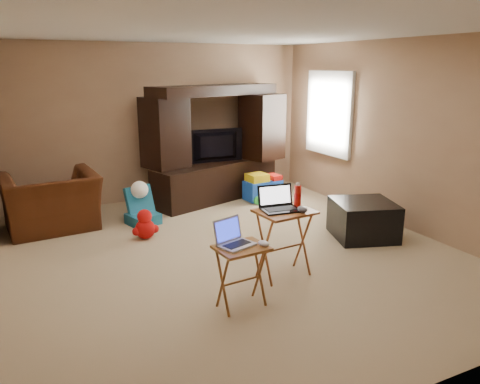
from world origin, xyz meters
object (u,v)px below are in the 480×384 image
water_bottle (298,196)px  ottoman (363,220)px  laptop_right (281,199)px  mouse_left (264,243)px  child_rocker (142,206)px  tray_table_right (284,244)px  mouse_right (302,209)px  laptop_left (237,233)px  recliner (51,202)px  push_toy (263,186)px  plush_toy (145,224)px  tray_table_left (241,277)px  television (217,146)px  entertainment_center (216,144)px

water_bottle → ottoman: bearing=19.5°
laptop_right → mouse_left: (-0.46, -0.47, -0.23)m
child_rocker → tray_table_right: 2.47m
ottoman → mouse_right: bearing=-154.4°
child_rocker → laptop_left: size_ratio=1.71×
laptop_left → mouse_right: size_ratio=2.09×
ottoman → laptop_right: size_ratio=1.95×
recliner → tray_table_right: (2.04, -2.63, -0.02)m
push_toy → laptop_right: (-1.24, -2.61, 0.61)m
plush_toy → water_bottle: size_ratio=1.77×
recliner → mouse_right: (2.17, -2.75, 0.37)m
recliner → ottoman: recliner is taller
child_rocker → tray_table_left: bearing=-101.2°
tray_table_left → push_toy: bearing=53.1°
recliner → push_toy: recliner is taller
television → water_bottle: television is taller
television → push_toy: size_ratio=1.52×
water_bottle → laptop_right: bearing=-166.0°
plush_toy → tray_table_right: size_ratio=0.55×
child_rocker → tray_table_right: bearing=-84.5°
ottoman → mouse_left: mouse_left is taller
mouse_left → entertainment_center: bearing=73.4°
ottoman → plush_toy: bearing=155.1°
television → tray_table_left: television is taller
tray_table_right → television: bearing=74.3°
child_rocker → ottoman: bearing=-51.6°
tray_table_right → push_toy: bearing=60.1°
recliner → mouse_left: (1.54, -3.08, 0.23)m
tray_table_right → mouse_left: bearing=-143.0°
television → mouse_left: (-1.04, -3.44, -0.28)m
ottoman → mouse_left: 2.29m
tray_table_left → mouse_left: size_ratio=4.92×
recliner → mouse_right: 3.52m
mouse_right → plush_toy: bearing=121.8°
recliner → laptop_right: laptop_right is taller
tray_table_right → water_bottle: (0.20, 0.08, 0.47)m
child_rocker → tray_table_left: tray_table_left is taller
mouse_left → recliner: bearing=116.6°
entertainment_center → plush_toy: size_ratio=5.77×
push_toy → water_bottle: (-1.00, -2.55, 0.60)m
tray_table_right → child_rocker: bearing=105.7°
plush_toy → push_toy: size_ratio=0.63×
plush_toy → ottoman: ottoman is taller
entertainment_center → child_rocker: entertainment_center is taller
child_rocker → mouse_left: mouse_left is taller
recliner → push_toy: size_ratio=1.90×
plush_toy → television: bearing=39.0°
mouse_left → mouse_right: 0.72m
recliner → laptop_left: 3.28m
ottoman → water_bottle: size_ratio=3.31×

